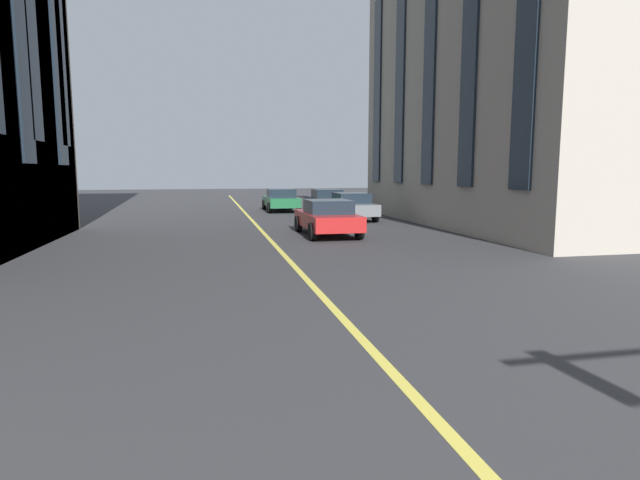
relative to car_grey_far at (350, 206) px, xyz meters
name	(u,v)px	position (x,y,z in m)	size (l,w,h in m)	color
lane_centre_line	(293,265)	(-11.99, 4.90, -0.70)	(80.00, 0.16, 0.01)	#D8C64C
car_grey_far	(350,206)	(0.00, 0.00, 0.00)	(4.40, 1.95, 1.37)	slate
car_black_near	(326,200)	(5.47, 0.00, 0.00)	(4.40, 1.95, 1.37)	black
car_red_oncoming	(327,217)	(-6.03, 2.60, 0.00)	(4.40, 1.95, 1.37)	#B21E1E
car_green_mid	(281,200)	(6.40, 2.65, 0.00)	(4.40, 1.95, 1.37)	#1E6038
building_right_near	(545,79)	(-3.47, -8.22, 5.92)	(17.77, 11.36, 13.25)	#A89E8E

